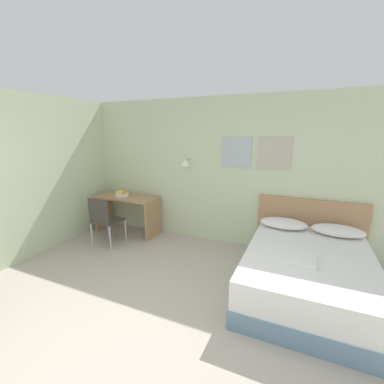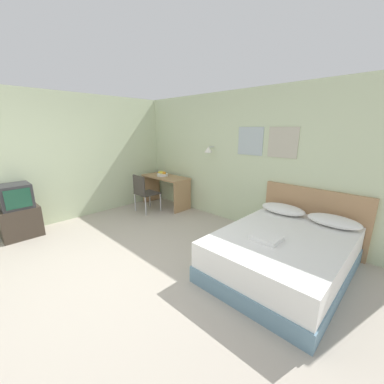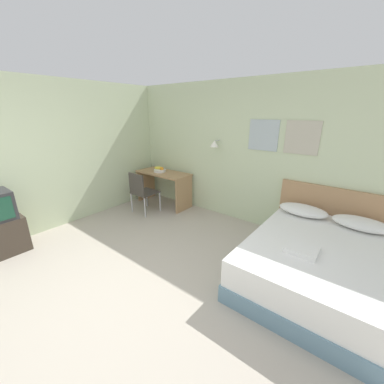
% 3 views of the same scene
% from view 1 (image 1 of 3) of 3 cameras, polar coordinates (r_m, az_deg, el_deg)
% --- Properties ---
extents(ground_plane, '(24.00, 24.00, 0.00)m').
position_cam_1_polar(ground_plane, '(2.98, -15.06, -30.31)').
color(ground_plane, '#B2A899').
extents(wall_back, '(5.95, 0.31, 2.65)m').
position_cam_1_polar(wall_back, '(4.72, 5.75, 4.46)').
color(wall_back, beige).
rests_on(wall_back, ground_plane).
extents(bed, '(1.51, 2.09, 0.56)m').
position_cam_1_polar(bed, '(3.74, 24.19, -16.13)').
color(bed, '#66899E').
rests_on(bed, ground_plane).
extents(headboard, '(1.63, 0.06, 1.00)m').
position_cam_1_polar(headboard, '(4.64, 24.51, -7.46)').
color(headboard, '#A87F56').
rests_on(headboard, ground_plane).
extents(pillow_left, '(0.72, 0.41, 0.15)m').
position_cam_1_polar(pillow_left, '(4.33, 19.65, -6.57)').
color(pillow_left, white).
rests_on(pillow_left, bed).
extents(pillow_right, '(0.72, 0.41, 0.15)m').
position_cam_1_polar(pillow_right, '(4.36, 29.68, -7.45)').
color(pillow_right, white).
rests_on(pillow_right, bed).
extents(folded_towel_near_foot, '(0.35, 0.29, 0.06)m').
position_cam_1_polar(folded_towel_near_foot, '(3.32, 22.80, -13.78)').
color(folded_towel_near_foot, white).
rests_on(folded_towel_near_foot, bed).
extents(desk, '(1.27, 0.57, 0.77)m').
position_cam_1_polar(desk, '(5.42, -14.24, -3.31)').
color(desk, '#A87F56').
rests_on(desk, ground_plane).
extents(desk_chair, '(0.47, 0.47, 0.90)m').
position_cam_1_polar(desk_chair, '(4.92, -19.03, -5.47)').
color(desk_chair, '#3D3833').
rests_on(desk_chair, ground_plane).
extents(fruit_bowl, '(0.30, 0.28, 0.12)m').
position_cam_1_polar(fruit_bowl, '(5.39, -15.30, -0.46)').
color(fruit_bowl, silver).
rests_on(fruit_bowl, desk).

